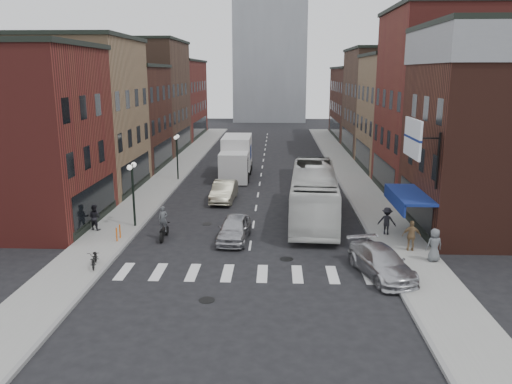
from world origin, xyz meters
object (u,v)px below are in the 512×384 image
(bike_rack, at_px, (118,233))
(box_truck, at_px, (236,158))
(motorcycle_rider, at_px, (164,224))
(sedan_left_far, at_px, (224,191))
(curb_car, at_px, (381,262))
(streetlamp_far, at_px, (177,149))
(streetlamp_near, at_px, (133,183))
(sedan_left_near, at_px, (234,228))
(parked_bicycle, at_px, (95,258))
(billboard_sign, at_px, (414,139))
(ped_right_b, at_px, (412,236))
(ped_right_a, at_px, (387,221))
(ped_left_solo, at_px, (95,217))
(ped_right_c, at_px, (434,245))
(transit_bus, at_px, (314,194))

(bike_rack, relative_size, box_truck, 0.09)
(motorcycle_rider, distance_m, sedan_left_far, 9.41)
(bike_rack, xyz_separation_m, sedan_left_far, (5.10, 9.64, 0.21))
(curb_car, bearing_deg, streetlamp_far, 107.95)
(streetlamp_near, xyz_separation_m, box_truck, (5.11, 16.00, -1.10))
(box_truck, bearing_deg, sedan_left_near, -86.26)
(parked_bicycle, bearing_deg, motorcycle_rider, 48.33)
(streetlamp_near, bearing_deg, bike_rack, -94.24)
(billboard_sign, distance_m, curb_car, 6.80)
(box_truck, bearing_deg, ped_right_b, -61.35)
(streetlamp_near, bearing_deg, sedan_left_near, -18.04)
(billboard_sign, xyz_separation_m, ped_right_a, (-0.58, 2.46, -5.17))
(billboard_sign, distance_m, ped_left_solo, 19.09)
(billboard_sign, relative_size, sedan_left_far, 0.81)
(ped_right_c, bearing_deg, box_truck, -73.32)
(billboard_sign, distance_m, ped_right_b, 5.16)
(streetlamp_near, distance_m, sedan_left_near, 7.11)
(box_truck, distance_m, sedan_left_near, 18.17)
(sedan_left_near, height_order, ped_left_solo, ped_left_solo)
(transit_bus, distance_m, ped_right_b, 8.00)
(streetlamp_near, xyz_separation_m, ped_left_solo, (-2.20, -0.91, -1.97))
(ped_right_a, bearing_deg, curb_car, 94.90)
(streetlamp_near, distance_m, streetlamp_far, 14.00)
(sedan_left_far, relative_size, curb_car, 0.97)
(motorcycle_rider, xyz_separation_m, ped_right_b, (13.83, -1.73, 0.05))
(bike_rack, height_order, box_truck, box_truck)
(streetlamp_near, relative_size, ped_right_a, 2.52)
(ped_left_solo, relative_size, ped_right_c, 0.92)
(streetlamp_near, relative_size, motorcycle_rider, 2.05)
(parked_bicycle, relative_size, ped_right_a, 0.99)
(curb_car, relative_size, ped_right_a, 2.90)
(streetlamp_near, bearing_deg, curb_car, -26.72)
(bike_rack, bearing_deg, ped_right_a, 6.06)
(ped_right_b, bearing_deg, sedan_left_near, -2.90)
(box_truck, relative_size, parked_bicycle, 5.21)
(billboard_sign, bearing_deg, ped_right_a, 103.19)
(ped_right_a, xyz_separation_m, ped_right_b, (0.72, -2.79, 0.02))
(curb_car, bearing_deg, ped_right_c, 13.49)
(streetlamp_near, relative_size, curb_car, 0.87)
(sedan_left_near, distance_m, curb_car, 8.94)
(bike_rack, distance_m, transit_bus, 12.70)
(transit_bus, height_order, curb_car, transit_bus)
(motorcycle_rider, distance_m, ped_right_c, 14.93)
(transit_bus, bearing_deg, streetlamp_far, 138.14)
(transit_bus, bearing_deg, sedan_left_near, -133.15)
(bike_rack, bearing_deg, streetlamp_near, 85.76)
(sedan_left_far, bearing_deg, transit_bus, -31.68)
(billboard_sign, distance_m, ped_right_c, 5.52)
(box_truck, distance_m, ped_left_solo, 18.44)
(motorcycle_rider, bearing_deg, sedan_left_far, 76.37)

